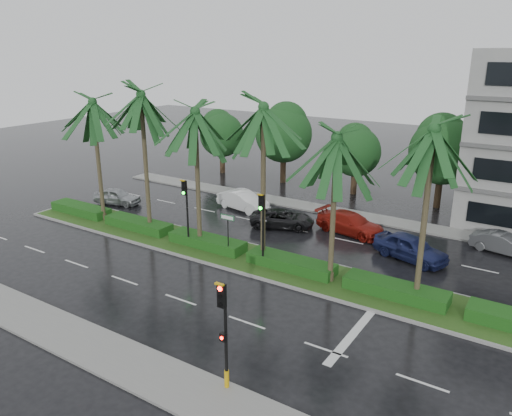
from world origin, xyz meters
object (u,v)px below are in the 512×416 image
Objects in this scene: street_sign at (228,225)px; signal_median_left at (186,203)px; car_red at (351,223)px; car_white at (243,201)px; car_blue at (411,247)px; car_grey at (503,243)px; car_silver at (117,196)px; signal_near at (224,332)px; car_darkgrey at (282,219)px.

signal_median_left is at bearing -176.53° from street_sign.
car_white is at bearing 98.73° from car_red.
car_blue reaches higher than car_grey.
street_sign reaches higher than car_white.
street_sign reaches higher than car_blue.
street_sign is 0.68× the size of car_silver.
signal_near is 0.97× the size of car_blue.
street_sign reaches higher than car_red.
car_white is 4.82m from car_darkgrey.
street_sign is at bearing 139.23° from car_blue.
street_sign is 14.43m from car_silver.
signal_near is 0.89× the size of car_red.
street_sign is 0.58× the size of car_darkgrey.
car_white is 0.99× the size of car_blue.
car_darkgrey is 1.18× the size of car_grey.
signal_median_left is at bearing -125.28° from car_silver.
car_red is 9.39m from car_grey.
car_red is at bearing -92.21° from car_silver.
car_silver is at bearing 111.93° from car_grey.
signal_median_left is 19.60m from car_grey.
signal_near is 0.98× the size of car_white.
car_red is (9.00, -0.29, -0.02)m from car_white.
car_darkgrey is at bearing 102.70° from car_blue.
car_silver is at bearing 112.91° from car_red.
car_silver is 0.85× the size of car_darkgrey.
car_white is at bearing 47.21° from car_darkgrey.
car_white reaches higher than car_silver.
car_grey is at bearing 71.19° from signal_near.
car_darkgrey is at bearing 113.49° from car_grey.
car_red is at bearing 82.45° from car_blue.
car_grey is (13.70, 3.32, 0.00)m from car_darkgrey.
car_silver reaches higher than car_darkgrey.
car_white is at bearing 97.07° from car_blue.
car_red is (4.50, 7.91, -1.41)m from street_sign.
car_silver reaches higher than car_grey.
car_blue reaches higher than car_darkgrey.
car_silver is 1.01× the size of car_grey.
car_white is (-1.50, 8.39, -2.26)m from signal_median_left.
car_blue is (23.01, 1.83, 0.12)m from car_silver.
car_silver is (-13.81, 3.91, -1.47)m from street_sign.
signal_near reaches higher than car_grey.
street_sign is (-7.00, 9.87, -0.38)m from signal_near.
street_sign is 10.93m from car_blue.
car_silver is at bearing 146.48° from signal_near.
car_blue reaches higher than car_silver.
car_darkgrey is at bearing 118.30° from car_red.
signal_median_left is at bearing 130.72° from car_grey.
street_sign reaches higher than car_silver.
car_darkgrey is (13.81, 2.56, -0.03)m from car_silver.
car_white reaches higher than car_darkgrey.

